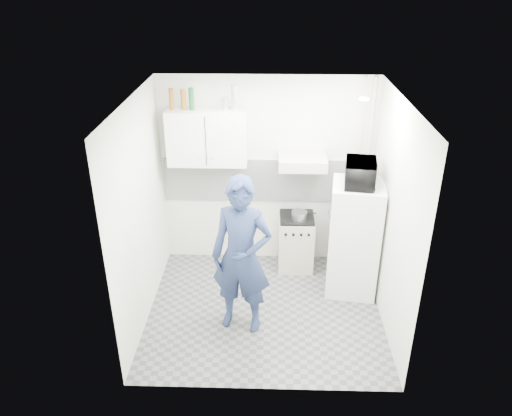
{
  "coord_description": "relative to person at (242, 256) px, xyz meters",
  "views": [
    {
      "loc": [
        0.04,
        -4.91,
        3.85
      ],
      "look_at": [
        -0.11,
        0.3,
        1.25
      ],
      "focal_mm": 35.0,
      "sensor_mm": 36.0,
      "label": 1
    }
  ],
  "objects": [
    {
      "name": "ceiling_spot_fixture",
      "position": [
        1.25,
        0.46,
        1.64
      ],
      "size": [
        0.1,
        0.1,
        0.02
      ],
      "primitive_type": "cylinder",
      "color": "white",
      "rests_on": "ceiling"
    },
    {
      "name": "person",
      "position": [
        0.0,
        0.0,
        0.0
      ],
      "size": [
        0.76,
        0.58,
        1.86
      ],
      "primitive_type": "imported",
      "rotation": [
        0.0,
        0.0,
        -0.21
      ],
      "color": "navy",
      "rests_on": "floor"
    },
    {
      "name": "stove",
      "position": [
        0.67,
        1.26,
        -0.55
      ],
      "size": [
        0.47,
        0.47,
        0.75
      ],
      "primitive_type": "cube",
      "color": "#BDB59D",
      "rests_on": "floor"
    },
    {
      "name": "ceiling",
      "position": [
        0.25,
        0.26,
        1.67
      ],
      "size": [
        2.8,
        2.8,
        0.0
      ],
      "primitive_type": "plane",
      "color": "white",
      "rests_on": "wall_back"
    },
    {
      "name": "saucepan",
      "position": [
        0.69,
        1.18,
        -0.09
      ],
      "size": [
        0.2,
        0.2,
        0.11
      ],
      "primitive_type": "cylinder",
      "color": "silver",
      "rests_on": "stove_top"
    },
    {
      "name": "wall_back",
      "position": [
        0.25,
        1.51,
        0.37
      ],
      "size": [
        2.8,
        0.0,
        2.8
      ],
      "primitive_type": "plane",
      "rotation": [
        1.57,
        0.0,
        0.0
      ],
      "color": "silver",
      "rests_on": "floor"
    },
    {
      "name": "backsplash",
      "position": [
        0.25,
        1.49,
        0.27
      ],
      "size": [
        2.74,
        0.03,
        0.6
      ],
      "primitive_type": "cube",
      "color": "white",
      "rests_on": "wall_back"
    },
    {
      "name": "bottle_b",
      "position": [
        -0.77,
        1.33,
        1.39
      ],
      "size": [
        0.06,
        0.06,
        0.25
      ],
      "primitive_type": "cylinder",
      "color": "brown",
      "rests_on": "upper_cabinet"
    },
    {
      "name": "fridge",
      "position": [
        1.35,
        0.76,
        -0.19
      ],
      "size": [
        0.69,
        0.69,
        1.48
      ],
      "primitive_type": "cube",
      "rotation": [
        0.0,
        0.0,
        -0.13
      ],
      "color": "white",
      "rests_on": "floor"
    },
    {
      "name": "bottle_a",
      "position": [
        -0.91,
        1.33,
        1.4
      ],
      "size": [
        0.06,
        0.06,
        0.26
      ],
      "primitive_type": "cylinder",
      "color": "brown",
      "rests_on": "upper_cabinet"
    },
    {
      "name": "floor",
      "position": [
        0.25,
        0.26,
        -0.93
      ],
      "size": [
        2.8,
        2.8,
        0.0
      ],
      "primitive_type": "plane",
      "color": "#5D5D5D",
      "rests_on": "ground"
    },
    {
      "name": "bottle_c",
      "position": [
        -0.67,
        1.33,
        1.4
      ],
      "size": [
        0.06,
        0.06,
        0.27
      ],
      "primitive_type": "cylinder",
      "color": "#144C1E",
      "rests_on": "upper_cabinet"
    },
    {
      "name": "bottle_e",
      "position": [
        -0.14,
        1.33,
        1.42
      ],
      "size": [
        0.08,
        0.08,
        0.31
      ],
      "primitive_type": "cylinder",
      "color": "silver",
      "rests_on": "upper_cabinet"
    },
    {
      "name": "microwave",
      "position": [
        1.35,
        0.76,
        0.69
      ],
      "size": [
        0.56,
        0.42,
        0.29
      ],
      "primitive_type": "imported",
      "rotation": [
        0.0,
        0.0,
        1.43
      ],
      "color": "black",
      "rests_on": "fridge"
    },
    {
      "name": "range_hood",
      "position": [
        0.7,
        1.26,
        0.64
      ],
      "size": [
        0.6,
        0.5,
        0.14
      ],
      "primitive_type": "cube",
      "color": "#BDB59D",
      "rests_on": "wall_back"
    },
    {
      "name": "pipe_a",
      "position": [
        1.55,
        1.43,
        0.37
      ],
      "size": [
        0.05,
        0.05,
        2.6
      ],
      "primitive_type": "cylinder",
      "color": "#BDB59D",
      "rests_on": "floor"
    },
    {
      "name": "stove_top",
      "position": [
        0.67,
        1.26,
        -0.16
      ],
      "size": [
        0.45,
        0.45,
        0.03
      ],
      "primitive_type": "cube",
      "color": "black",
      "rests_on": "stove"
    },
    {
      "name": "canister_b",
      "position": [
        -0.26,
        1.33,
        1.35
      ],
      "size": [
        0.08,
        0.08,
        0.15
      ],
      "primitive_type": "cylinder",
      "color": "silver",
      "rests_on": "upper_cabinet"
    },
    {
      "name": "wall_left",
      "position": [
        -1.15,
        0.26,
        0.37
      ],
      "size": [
        0.0,
        2.6,
        2.6
      ],
      "primitive_type": "plane",
      "rotation": [
        1.57,
        0.0,
        1.57
      ],
      "color": "silver",
      "rests_on": "floor"
    },
    {
      "name": "wall_right",
      "position": [
        1.65,
        0.26,
        0.37
      ],
      "size": [
        0.0,
        2.6,
        2.6
      ],
      "primitive_type": "plane",
      "rotation": [
        1.57,
        0.0,
        -1.57
      ],
      "color": "silver",
      "rests_on": "floor"
    },
    {
      "name": "pipe_b",
      "position": [
        1.43,
        1.43,
        0.37
      ],
      "size": [
        0.04,
        0.04,
        2.6
      ],
      "primitive_type": "cylinder",
      "color": "#BDB59D",
      "rests_on": "floor"
    },
    {
      "name": "upper_cabinet",
      "position": [
        -0.5,
        1.33,
        0.92
      ],
      "size": [
        1.0,
        0.35,
        0.7
      ],
      "primitive_type": "cube",
      "color": "white",
      "rests_on": "wall_back"
    }
  ]
}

